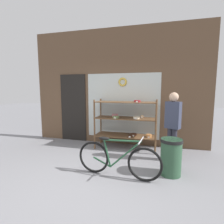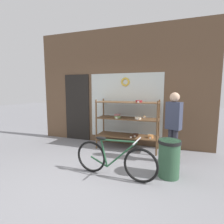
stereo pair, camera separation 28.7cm
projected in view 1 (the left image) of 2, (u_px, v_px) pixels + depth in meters
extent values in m
plane|color=gray|center=(83.00, 183.00, 3.06)|extent=(30.00, 30.00, 0.00)
cube|color=brown|center=(116.00, 87.00, 5.18)|extent=(5.26, 0.08, 3.40)
cube|color=silver|center=(123.00, 106.00, 5.16)|extent=(2.16, 0.02, 1.90)
cube|color=black|center=(73.00, 108.00, 5.58)|extent=(0.84, 0.03, 2.10)
torus|color=gold|center=(123.00, 82.00, 5.05)|extent=(0.26, 0.06, 0.26)
cylinder|color=brown|center=(94.00, 125.00, 4.76)|extent=(0.04, 0.04, 1.36)
cylinder|color=brown|center=(156.00, 128.00, 4.34)|extent=(0.04, 0.04, 1.36)
cylinder|color=brown|center=(101.00, 121.00, 5.27)|extent=(0.04, 0.04, 1.36)
cylinder|color=brown|center=(156.00, 124.00, 4.85)|extent=(0.04, 0.04, 1.36)
cube|color=brown|center=(125.00, 135.00, 4.85)|extent=(1.67, 0.58, 0.02)
cube|color=brown|center=(126.00, 118.00, 4.78)|extent=(1.67, 0.58, 0.02)
cube|color=brown|center=(126.00, 102.00, 4.73)|extent=(1.67, 0.58, 0.02)
cylinder|color=pink|center=(115.00, 115.00, 5.00)|extent=(0.18, 0.18, 0.07)
cube|color=white|center=(114.00, 116.00, 4.91)|extent=(0.05, 0.00, 0.04)
cylinder|color=beige|center=(136.00, 118.00, 4.63)|extent=(0.17, 0.17, 0.06)
cube|color=white|center=(136.00, 119.00, 4.55)|extent=(0.05, 0.00, 0.04)
ellipsoid|color=#AD7F4C|center=(142.00, 116.00, 4.84)|extent=(0.08, 0.07, 0.06)
cube|color=white|center=(142.00, 117.00, 4.80)|extent=(0.05, 0.00, 0.04)
torus|color=#4C2D1E|center=(130.00, 136.00, 4.67)|extent=(0.14, 0.14, 0.04)
cube|color=white|center=(130.00, 137.00, 4.59)|extent=(0.05, 0.00, 0.04)
cylinder|color=#7A995B|center=(116.00, 117.00, 4.74)|extent=(0.18, 0.18, 0.05)
cube|color=white|center=(115.00, 118.00, 4.65)|extent=(0.05, 0.00, 0.04)
cylinder|color=#422619|center=(134.00, 134.00, 4.80)|extent=(0.16, 0.16, 0.06)
cube|color=white|center=(133.00, 136.00, 4.72)|extent=(0.05, 0.00, 0.04)
cylinder|color=maroon|center=(137.00, 101.00, 4.58)|extent=(0.17, 0.17, 0.05)
cube|color=white|center=(137.00, 102.00, 4.49)|extent=(0.05, 0.00, 0.04)
cylinder|color=#C67F42|center=(149.00, 136.00, 4.64)|extent=(0.15, 0.15, 0.08)
cube|color=white|center=(149.00, 137.00, 4.57)|extent=(0.05, 0.00, 0.04)
torus|color=black|center=(94.00, 157.00, 3.43)|extent=(0.63, 0.10, 0.63)
torus|color=black|center=(145.00, 165.00, 3.09)|extent=(0.63, 0.10, 0.63)
cylinder|color=#235133|center=(125.00, 155.00, 3.19)|extent=(0.60, 0.08, 0.58)
cylinder|color=#235133|center=(122.00, 141.00, 3.18)|extent=(0.70, 0.09, 0.07)
cylinder|color=#235133|center=(107.00, 153.00, 3.32)|extent=(0.16, 0.05, 0.52)
cylinder|color=#235133|center=(102.00, 162.00, 3.38)|extent=(0.36, 0.06, 0.17)
ellipsoid|color=black|center=(104.00, 138.00, 3.30)|extent=(0.23, 0.11, 0.06)
cylinder|color=#B2B2B7|center=(141.00, 140.00, 3.06)|extent=(0.06, 0.46, 0.02)
cylinder|color=#282833|center=(169.00, 144.00, 4.03)|extent=(0.11, 0.11, 0.76)
cylinder|color=#282833|center=(174.00, 145.00, 3.96)|extent=(0.11, 0.11, 0.76)
cube|color=#33384C|center=(173.00, 115.00, 3.91)|extent=(0.37, 0.30, 0.60)
sphere|color=tan|center=(174.00, 97.00, 3.86)|extent=(0.21, 0.21, 0.21)
cylinder|color=#2D5138|center=(171.00, 157.00, 3.33)|extent=(0.39, 0.39, 0.71)
cylinder|color=black|center=(172.00, 141.00, 3.29)|extent=(0.41, 0.41, 0.06)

